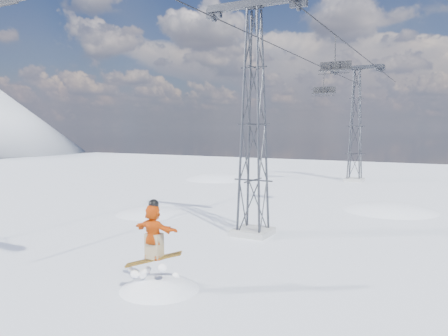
# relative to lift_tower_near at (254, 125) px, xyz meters

# --- Properties ---
(ground) EXTENTS (120.00, 120.00, 0.00)m
(ground) POSITION_rel_lift_tower_near_xyz_m (-0.80, -8.00, -5.47)
(ground) COLOR white
(ground) RESTS_ON ground
(snow_terrain) EXTENTS (39.00, 37.00, 22.00)m
(snow_terrain) POSITION_rel_lift_tower_near_xyz_m (-5.57, 13.24, -15.06)
(snow_terrain) COLOR white
(snow_terrain) RESTS_ON ground
(lift_tower_near) EXTENTS (5.20, 1.80, 11.43)m
(lift_tower_near) POSITION_rel_lift_tower_near_xyz_m (0.00, 0.00, 0.00)
(lift_tower_near) COLOR #999999
(lift_tower_near) RESTS_ON ground
(lift_tower_far) EXTENTS (5.20, 1.80, 11.43)m
(lift_tower_far) POSITION_rel_lift_tower_near_xyz_m (0.00, 25.00, 0.00)
(lift_tower_far) COLOR #999999
(lift_tower_far) RESTS_ON ground
(haul_cables) EXTENTS (4.46, 51.00, 0.06)m
(haul_cables) POSITION_rel_lift_tower_near_xyz_m (0.00, 11.50, 5.38)
(haul_cables) COLOR black
(haul_cables) RESTS_ON ground
(snowboarder_jump) EXTENTS (4.40, 4.40, 7.01)m
(snowboarder_jump) POSITION_rel_lift_tower_near_xyz_m (0.29, -8.24, -7.08)
(snowboarder_jump) COLOR white
(snowboarder_jump) RESTS_ON ground
(lift_chair_mid) EXTENTS (1.87, 0.54, 2.32)m
(lift_chair_mid) POSITION_rel_lift_tower_near_xyz_m (2.20, 7.05, 3.53)
(lift_chair_mid) COLOR black
(lift_chair_mid) RESTS_ON ground
(lift_chair_far) EXTENTS (2.08, 0.60, 2.58)m
(lift_chair_far) POSITION_rel_lift_tower_near_xyz_m (-2.20, 21.01, 3.32)
(lift_chair_far) COLOR black
(lift_chair_far) RESTS_ON ground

